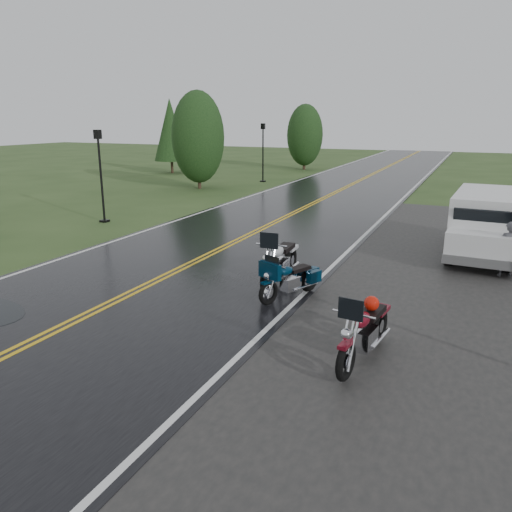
{
  "coord_description": "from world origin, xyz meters",
  "views": [
    {
      "loc": [
        7.34,
        -8.16,
        4.09
      ],
      "look_at": [
        2.8,
        2.0,
        1.0
      ],
      "focal_mm": 35.0,
      "sensor_mm": 36.0,
      "label": 1
    }
  ],
  "objects_px": {
    "motorcycle_red": "(347,345)",
    "lamp_post_near_left": "(101,176)",
    "lamp_post_far_left": "(263,153)",
    "motorcycle_teal": "(268,283)",
    "van_white": "(452,232)",
    "person_at_van": "(507,250)",
    "motorcycle_silver": "(267,267)"
  },
  "relations": [
    {
      "from": "motorcycle_red",
      "to": "lamp_post_near_left",
      "type": "distance_m",
      "value": 14.94
    },
    {
      "from": "motorcycle_red",
      "to": "lamp_post_near_left",
      "type": "xyz_separation_m",
      "value": [
        -12.15,
        8.61,
        1.18
      ]
    },
    {
      "from": "lamp_post_near_left",
      "to": "lamp_post_far_left",
      "type": "distance_m",
      "value": 14.81
    },
    {
      "from": "motorcycle_teal",
      "to": "motorcycle_red",
      "type": "bearing_deg",
      "value": -24.25
    },
    {
      "from": "van_white",
      "to": "lamp_post_far_left",
      "type": "height_order",
      "value": "lamp_post_far_left"
    },
    {
      "from": "person_at_van",
      "to": "lamp_post_far_left",
      "type": "height_order",
      "value": "lamp_post_far_left"
    },
    {
      "from": "motorcycle_silver",
      "to": "van_white",
      "type": "xyz_separation_m",
      "value": [
        3.75,
        4.5,
        0.26
      ]
    },
    {
      "from": "motorcycle_red",
      "to": "lamp_post_far_left",
      "type": "height_order",
      "value": "lamp_post_far_left"
    },
    {
      "from": "van_white",
      "to": "motorcycle_red",
      "type": "bearing_deg",
      "value": -94.88
    },
    {
      "from": "motorcycle_silver",
      "to": "lamp_post_near_left",
      "type": "bearing_deg",
      "value": 147.71
    },
    {
      "from": "motorcycle_red",
      "to": "motorcycle_teal",
      "type": "relative_size",
      "value": 1.19
    },
    {
      "from": "motorcycle_teal",
      "to": "van_white",
      "type": "bearing_deg",
      "value": 78.76
    },
    {
      "from": "van_white",
      "to": "lamp_post_near_left",
      "type": "bearing_deg",
      "value": 179.0
    },
    {
      "from": "motorcycle_teal",
      "to": "van_white",
      "type": "relative_size",
      "value": 0.38
    },
    {
      "from": "motorcycle_teal",
      "to": "van_white",
      "type": "distance_m",
      "value": 6.2
    },
    {
      "from": "motorcycle_silver",
      "to": "van_white",
      "type": "distance_m",
      "value": 5.86
    },
    {
      "from": "motorcycle_silver",
      "to": "person_at_van",
      "type": "relative_size",
      "value": 1.66
    },
    {
      "from": "motorcycle_silver",
      "to": "van_white",
      "type": "relative_size",
      "value": 0.49
    },
    {
      "from": "motorcycle_teal",
      "to": "lamp_post_near_left",
      "type": "distance_m",
      "value": 11.54
    },
    {
      "from": "lamp_post_far_left",
      "to": "motorcycle_red",
      "type": "bearing_deg",
      "value": -63.83
    },
    {
      "from": "motorcycle_silver",
      "to": "van_white",
      "type": "bearing_deg",
      "value": 47.66
    },
    {
      "from": "van_white",
      "to": "lamp_post_far_left",
      "type": "xyz_separation_m",
      "value": [
        -12.56,
        15.71,
        0.92
      ]
    },
    {
      "from": "motorcycle_silver",
      "to": "person_at_van",
      "type": "height_order",
      "value": "person_at_van"
    },
    {
      "from": "motorcycle_silver",
      "to": "lamp_post_near_left",
      "type": "xyz_separation_m",
      "value": [
        -9.46,
        5.41,
        1.12
      ]
    },
    {
      "from": "motorcycle_silver",
      "to": "motorcycle_red",
      "type": "bearing_deg",
      "value": -52.48
    },
    {
      "from": "lamp_post_far_left",
      "to": "van_white",
      "type": "bearing_deg",
      "value": -51.35
    },
    {
      "from": "motorcycle_silver",
      "to": "lamp_post_near_left",
      "type": "height_order",
      "value": "lamp_post_near_left"
    },
    {
      "from": "lamp_post_near_left",
      "to": "motorcycle_teal",
      "type": "bearing_deg",
      "value": -31.77
    },
    {
      "from": "motorcycle_teal",
      "to": "motorcycle_silver",
      "type": "relative_size",
      "value": 0.77
    },
    {
      "from": "lamp_post_near_left",
      "to": "lamp_post_far_left",
      "type": "relative_size",
      "value": 0.97
    },
    {
      "from": "motorcycle_red",
      "to": "van_white",
      "type": "height_order",
      "value": "van_white"
    },
    {
      "from": "motorcycle_red",
      "to": "person_at_van",
      "type": "height_order",
      "value": "person_at_van"
    }
  ]
}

